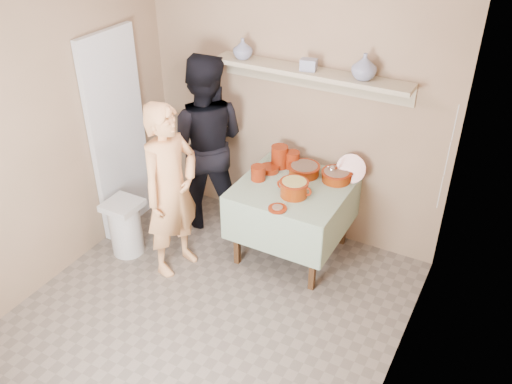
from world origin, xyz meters
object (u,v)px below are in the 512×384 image
Objects in this scene: cazuela_rice at (294,187)px; trash_bin at (126,227)px; serving_table at (293,196)px; person_cook at (171,191)px; person_helper at (204,143)px.

trash_bin is (-1.47, -0.58, -0.56)m from cazuela_rice.
person_cook is at bearing -142.17° from serving_table.
person_cook reaches higher than trash_bin.
cazuela_rice is at bearing -50.84° from person_cook.
cazuela_rice reaches higher than trash_bin.
cazuela_rice is (0.07, -0.16, 0.20)m from serving_table.
person_helper is at bearing 22.06° from person_cook.
serving_table is (0.86, 0.67, -0.17)m from person_cook.
serving_table is 2.95× the size of cazuela_rice.
person_helper is 1.84× the size of serving_table.
person_helper is 1.10m from trash_bin.
person_helper is at bearing 166.38° from cazuela_rice.
cazuela_rice reaches higher than serving_table.
person_helper is at bearing 65.95° from trash_bin.
serving_table is 1.62m from trash_bin.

